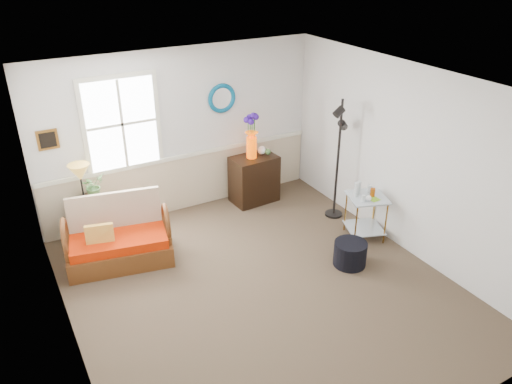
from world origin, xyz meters
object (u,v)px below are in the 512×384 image
loveseat (118,233)px  lamp_stand (89,221)px  floor_lamp (338,160)px  side_table (365,217)px  ottoman (350,254)px  cabinet (254,179)px

loveseat → lamp_stand: size_ratio=2.00×
floor_lamp → side_table: bearing=-92.2°
lamp_stand → floor_lamp: size_ratio=0.35×
loveseat → ottoman: 3.15m
ottoman → floor_lamp: bearing=61.6°
floor_lamp → ottoman: bearing=-119.5°
cabinet → ottoman: size_ratio=1.79×
floor_lamp → ottoman: size_ratio=4.31×
loveseat → side_table: 3.52m
lamp_stand → ottoman: bearing=-38.4°
lamp_stand → side_table: lamp_stand is taller
lamp_stand → floor_lamp: floor_lamp is taller
cabinet → loveseat: bearing=-168.0°
lamp_stand → cabinet: bearing=-1.0°
loveseat → floor_lamp: floor_lamp is taller
loveseat → cabinet: (2.47, 0.66, -0.05)m
side_table → floor_lamp: bearing=88.8°
lamp_stand → loveseat: bearing=-71.7°
cabinet → side_table: size_ratio=1.19×
floor_lamp → lamp_stand: bearing=161.6°
loveseat → floor_lamp: size_ratio=0.71×
lamp_stand → cabinet: 2.71m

